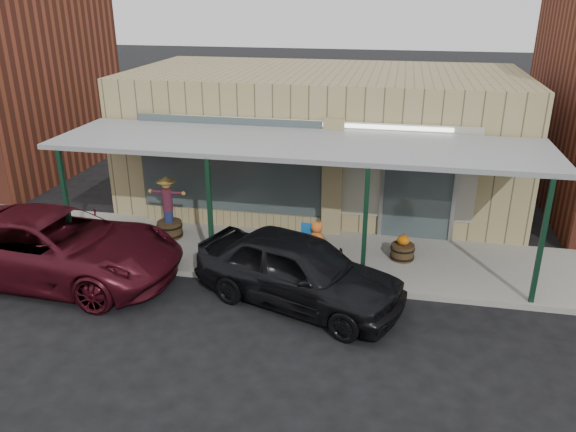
% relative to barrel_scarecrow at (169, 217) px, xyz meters
% --- Properties ---
extents(ground, '(120.00, 120.00, 0.00)m').
position_rel_barrel_scarecrow_xyz_m(ground, '(3.62, -3.89, -0.74)').
color(ground, black).
rests_on(ground, ground).
extents(sidewalk, '(40.00, 3.20, 0.15)m').
position_rel_barrel_scarecrow_xyz_m(sidewalk, '(3.62, -0.29, -0.67)').
color(sidewalk, gray).
rests_on(sidewalk, ground).
extents(storefront, '(12.00, 6.25, 4.20)m').
position_rel_barrel_scarecrow_xyz_m(storefront, '(3.62, 4.28, 1.35)').
color(storefront, tan).
rests_on(storefront, ground).
extents(awning, '(12.00, 3.00, 3.04)m').
position_rel_barrel_scarecrow_xyz_m(awning, '(3.62, -0.32, 2.27)').
color(awning, gray).
rests_on(awning, ground).
extents(block_buildings_near, '(61.00, 8.00, 8.00)m').
position_rel_barrel_scarecrow_xyz_m(block_buildings_near, '(5.63, 5.31, 3.02)').
color(block_buildings_near, brown).
rests_on(block_buildings_near, ground).
extents(barrel_scarecrow, '(1.05, 0.83, 1.76)m').
position_rel_barrel_scarecrow_xyz_m(barrel_scarecrow, '(0.00, 0.00, 0.00)').
color(barrel_scarecrow, '#45321B').
rests_on(barrel_scarecrow, sidewalk).
extents(barrel_pumpkin, '(0.62, 0.62, 0.70)m').
position_rel_barrel_scarecrow_xyz_m(barrel_pumpkin, '(6.32, -0.14, -0.35)').
color(barrel_pumpkin, '#45321B').
rests_on(barrel_pumpkin, sidewalk).
extents(handicap_sign, '(0.28, 0.05, 1.35)m').
position_rel_barrel_scarecrow_xyz_m(handicap_sign, '(4.07, -1.49, 0.28)').
color(handicap_sign, gray).
rests_on(handicap_sign, sidewalk).
extents(parked_sedan, '(5.10, 3.39, 1.61)m').
position_rel_barrel_scarecrow_xyz_m(parked_sedan, '(4.07, -2.51, 0.07)').
color(parked_sedan, black).
rests_on(parked_sedan, ground).
extents(car_maroon, '(6.13, 3.01, 1.67)m').
position_rel_barrel_scarecrow_xyz_m(car_maroon, '(-1.81, -2.52, 0.09)').
color(car_maroon, '#470E18').
rests_on(car_maroon, ground).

